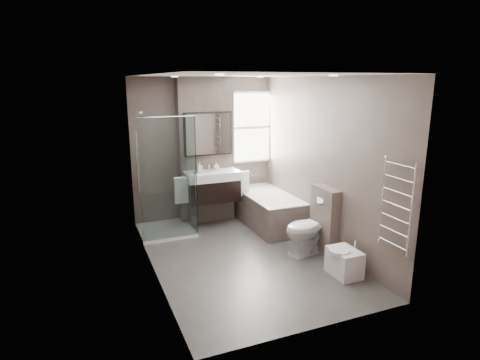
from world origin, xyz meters
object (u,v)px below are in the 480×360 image
toilet (310,228)px  bidet (344,262)px  bathtub (268,208)px  vanity (212,186)px

toilet → bidet: 0.83m
bathtub → toilet: bearing=-88.0°
bathtub → bidet: (0.09, -2.12, -0.12)m
bathtub → toilet: size_ratio=2.00×
vanity → toilet: 1.94m
vanity → bathtub: bearing=-19.4°
vanity → bidet: bearing=-67.4°
vanity → toilet: vanity is taller
toilet → bidet: size_ratio=1.69×
vanity → bidet: size_ratio=2.01×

